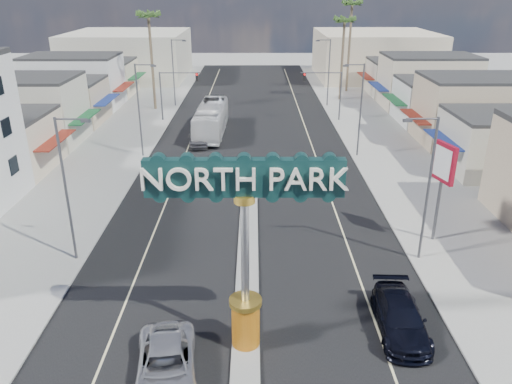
{
  "coord_description": "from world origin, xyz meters",
  "views": [
    {
      "loc": [
        0.41,
        -16.93,
        15.78
      ],
      "look_at": [
        0.51,
        9.92,
        4.56
      ],
      "focal_mm": 35.0,
      "sensor_mm": 36.0,
      "label": 1
    }
  ],
  "objects_px": {
    "traffic_signal_left": "(175,86)",
    "suv_right": "(400,317)",
    "streetlight_l_mid": "(140,106)",
    "streetlight_r_mid": "(359,106)",
    "streetlight_r_far": "(328,69)",
    "bank_pylon_sign": "(443,168)",
    "streetlight_r_near": "(426,183)",
    "car_parked_left": "(198,138)",
    "streetlight_l_far": "(174,69)",
    "streetlight_l_near": "(68,184)",
    "gateway_sign": "(245,234)",
    "city_bus": "(211,119)",
    "suv_left": "(166,365)",
    "palm_left_far": "(149,20)",
    "palm_right_far": "(352,9)",
    "palm_right_mid": "(344,24)",
    "traffic_signal_right": "(326,86)"
  },
  "relations": [
    {
      "from": "traffic_signal_left",
      "to": "city_bus",
      "type": "height_order",
      "value": "traffic_signal_left"
    },
    {
      "from": "streetlight_r_mid",
      "to": "palm_right_mid",
      "type": "relative_size",
      "value": 0.74
    },
    {
      "from": "palm_left_far",
      "to": "palm_right_far",
      "type": "relative_size",
      "value": 0.93
    },
    {
      "from": "streetlight_r_near",
      "to": "palm_right_mid",
      "type": "distance_m",
      "value": 46.4
    },
    {
      "from": "streetlight_l_mid",
      "to": "gateway_sign",
      "type": "bearing_deg",
      "value": -69.58
    },
    {
      "from": "streetlight_r_near",
      "to": "suv_right",
      "type": "relative_size",
      "value": 1.66
    },
    {
      "from": "traffic_signal_left",
      "to": "streetlight_r_far",
      "type": "height_order",
      "value": "streetlight_r_far"
    },
    {
      "from": "traffic_signal_left",
      "to": "bank_pylon_sign",
      "type": "bearing_deg",
      "value": -55.81
    },
    {
      "from": "traffic_signal_left",
      "to": "car_parked_left",
      "type": "xyz_separation_m",
      "value": [
        3.68,
        -10.25,
        -3.45
      ]
    },
    {
      "from": "palm_left_far",
      "to": "traffic_signal_right",
      "type": "bearing_deg",
      "value": -15.15
    },
    {
      "from": "streetlight_r_mid",
      "to": "city_bus",
      "type": "xyz_separation_m",
      "value": [
        -14.88,
        8.16,
        -3.37
      ]
    },
    {
      "from": "traffic_signal_right",
      "to": "palm_right_far",
      "type": "bearing_deg",
      "value": 72.1
    },
    {
      "from": "suv_right",
      "to": "suv_left",
      "type": "bearing_deg",
      "value": -160.92
    },
    {
      "from": "streetlight_l_mid",
      "to": "streetlight_r_mid",
      "type": "bearing_deg",
      "value": 0.0
    },
    {
      "from": "suv_right",
      "to": "traffic_signal_left",
      "type": "bearing_deg",
      "value": 114.71
    },
    {
      "from": "traffic_signal_right",
      "to": "palm_right_mid",
      "type": "bearing_deg",
      "value": 72.37
    },
    {
      "from": "palm_left_far",
      "to": "palm_right_far",
      "type": "distance_m",
      "value": 30.48
    },
    {
      "from": "suv_left",
      "to": "streetlight_r_far",
      "type": "bearing_deg",
      "value": 67.35
    },
    {
      "from": "palm_right_mid",
      "to": "suv_left",
      "type": "height_order",
      "value": "palm_right_mid"
    },
    {
      "from": "car_parked_left",
      "to": "traffic_signal_left",
      "type": "bearing_deg",
      "value": 103.81
    },
    {
      "from": "car_parked_left",
      "to": "streetlight_r_mid",
      "type": "bearing_deg",
      "value": -19.17
    },
    {
      "from": "traffic_signal_left",
      "to": "suv_right",
      "type": "relative_size",
      "value": 1.11
    },
    {
      "from": "bank_pylon_sign",
      "to": "suv_right",
      "type": "bearing_deg",
      "value": -132.14
    },
    {
      "from": "traffic_signal_right",
      "to": "suv_left",
      "type": "relative_size",
      "value": 1.09
    },
    {
      "from": "streetlight_l_far",
      "to": "suv_left",
      "type": "xyz_separation_m",
      "value": [
        7.07,
        -52.15,
        -4.3
      ]
    },
    {
      "from": "streetlight_r_near",
      "to": "suv_right",
      "type": "bearing_deg",
      "value": -112.88
    },
    {
      "from": "palm_right_far",
      "to": "suv_left",
      "type": "distance_m",
      "value": 65.84
    },
    {
      "from": "palm_left_far",
      "to": "car_parked_left",
      "type": "distance_m",
      "value": 20.85
    },
    {
      "from": "streetlight_r_far",
      "to": "bank_pylon_sign",
      "type": "distance_m",
      "value": 39.62
    },
    {
      "from": "streetlight_r_far",
      "to": "city_bus",
      "type": "relative_size",
      "value": 0.74
    },
    {
      "from": "streetlight_l_mid",
      "to": "car_parked_left",
      "type": "height_order",
      "value": "streetlight_l_mid"
    },
    {
      "from": "streetlight_r_near",
      "to": "suv_right",
      "type": "distance_m",
      "value": 8.64
    },
    {
      "from": "suv_left",
      "to": "streetlight_r_near",
      "type": "bearing_deg",
      "value": 28.52
    },
    {
      "from": "streetlight_l_near",
      "to": "bank_pylon_sign",
      "type": "xyz_separation_m",
      "value": [
        22.7,
        2.42,
        0.04
      ]
    },
    {
      "from": "traffic_signal_left",
      "to": "streetlight_l_far",
      "type": "distance_m",
      "value": 8.14
    },
    {
      "from": "palm_right_far",
      "to": "suv_right",
      "type": "relative_size",
      "value": 2.6
    },
    {
      "from": "gateway_sign",
      "to": "city_bus",
      "type": "relative_size",
      "value": 0.75
    },
    {
      "from": "car_parked_left",
      "to": "streetlight_l_far",
      "type": "bearing_deg",
      "value": 99.16
    },
    {
      "from": "gateway_sign",
      "to": "traffic_signal_left",
      "type": "relative_size",
      "value": 1.53
    },
    {
      "from": "palm_right_far",
      "to": "bank_pylon_sign",
      "type": "distance_m",
      "value": 50.19
    },
    {
      "from": "traffic_signal_right",
      "to": "streetlight_r_mid",
      "type": "relative_size",
      "value": 0.67
    },
    {
      "from": "streetlight_l_near",
      "to": "streetlight_r_far",
      "type": "height_order",
      "value": "same"
    },
    {
      "from": "streetlight_l_mid",
      "to": "palm_left_far",
      "type": "bearing_deg",
      "value": 97.31
    },
    {
      "from": "palm_left_far",
      "to": "suv_right",
      "type": "distance_m",
      "value": 52.31
    },
    {
      "from": "traffic_signal_left",
      "to": "streetlight_r_near",
      "type": "relative_size",
      "value": 0.67
    },
    {
      "from": "gateway_sign",
      "to": "streetlight_r_near",
      "type": "bearing_deg",
      "value": 37.55
    },
    {
      "from": "gateway_sign",
      "to": "suv_right",
      "type": "bearing_deg",
      "value": 8.36
    },
    {
      "from": "suv_right",
      "to": "car_parked_left",
      "type": "distance_m",
      "value": 33.31
    },
    {
      "from": "traffic_signal_left",
      "to": "bank_pylon_sign",
      "type": "distance_m",
      "value": 38.19
    },
    {
      "from": "streetlight_l_near",
      "to": "streetlight_l_far",
      "type": "bearing_deg",
      "value": 90.0
    }
  ]
}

